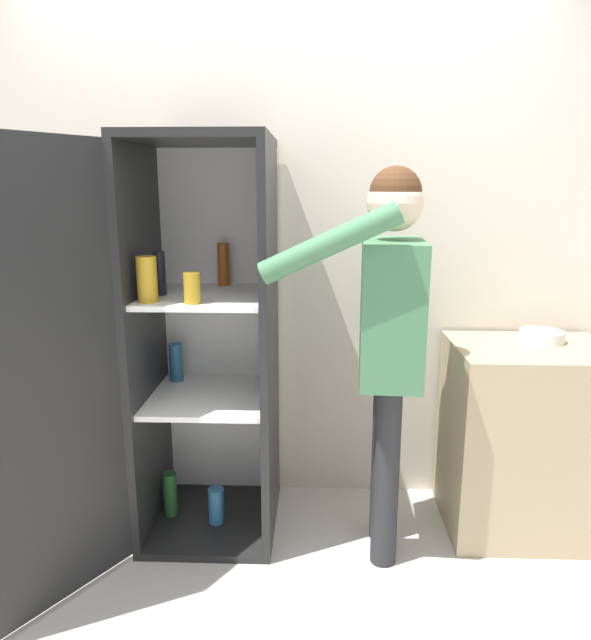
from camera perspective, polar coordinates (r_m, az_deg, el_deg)
name	(u,v)px	position (r m, az deg, el deg)	size (l,w,h in m)	color
ground_plane	(268,613)	(2.48, -2.82, -27.22)	(12.00, 12.00, 0.00)	beige
wall_back	(281,255)	(2.89, -1.41, 6.56)	(7.00, 0.06, 2.55)	beige
refrigerator	(179,349)	(2.59, -11.53, -2.81)	(0.97, 1.15, 1.82)	black
person	(388,319)	(2.39, 9.27, 0.06)	(0.67, 0.58, 1.69)	#262628
counter	(525,438)	(2.96, 21.99, -10.90)	(0.72, 0.56, 0.90)	tan
bowl	(542,336)	(2.91, 23.39, -1.49)	(0.20, 0.20, 0.05)	white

